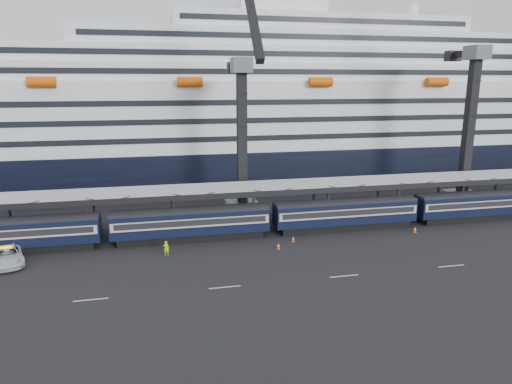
# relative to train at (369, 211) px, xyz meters

# --- Properties ---
(ground) EXTENTS (260.00, 260.00, 0.00)m
(ground) POSITION_rel_train_xyz_m (4.65, -10.00, -2.20)
(ground) COLOR black
(ground) RESTS_ON ground
(train) EXTENTS (133.05, 3.00, 4.05)m
(train) POSITION_rel_train_xyz_m (0.00, 0.00, 0.00)
(train) COLOR black
(train) RESTS_ON ground
(canopy) EXTENTS (130.00, 6.25, 5.53)m
(canopy) POSITION_rel_train_xyz_m (4.65, 4.00, 3.05)
(canopy) COLOR #95989D
(canopy) RESTS_ON ground
(cruise_ship) EXTENTS (214.09, 28.84, 34.00)m
(cruise_ship) POSITION_rel_train_xyz_m (3.57, 35.99, 10.14)
(cruise_ship) COLOR black
(cruise_ship) RESTS_ON ground
(crane_dark_near) EXTENTS (4.50, 17.75, 35.08)m
(crane_dark_near) POSITION_rel_train_xyz_m (-15.35, 8.59, 9.73)
(crane_dark_near) COLOR #46484D
(crane_dark_near) RESTS_ON ground
(crane_dark_mid) EXTENTS (4.50, 18.24, 39.64)m
(crane_dark_mid) POSITION_rel_train_xyz_m (19.65, 7.59, 11.16)
(crane_dark_mid) COLOR #46484D
(crane_dark_mid) RESTS_ON ground
(pickup_truck) EXTENTS (4.85, 7.06, 1.79)m
(pickup_truck) POSITION_rel_train_xyz_m (-43.00, -3.47, -1.30)
(pickup_truck) COLOR silver
(pickup_truck) RESTS_ON ground
(worker) EXTENTS (0.69, 0.52, 1.72)m
(worker) POSITION_rel_train_xyz_m (-26.50, -4.64, -1.34)
(worker) COLOR #BEF30C
(worker) RESTS_ON ground
(traffic_cone_b) EXTENTS (0.39, 0.39, 0.78)m
(traffic_cone_b) POSITION_rel_train_xyz_m (-13.81, -5.33, -1.81)
(traffic_cone_b) COLOR #D85106
(traffic_cone_b) RESTS_ON ground
(traffic_cone_c) EXTENTS (0.36, 0.36, 0.72)m
(traffic_cone_c) POSITION_rel_train_xyz_m (-11.42, -3.29, -1.85)
(traffic_cone_c) COLOR #D85106
(traffic_cone_c) RESTS_ON ground
(traffic_cone_d) EXTENTS (0.41, 0.41, 0.81)m
(traffic_cone_d) POSITION_rel_train_xyz_m (4.88, -3.22, -1.80)
(traffic_cone_d) COLOR #D85106
(traffic_cone_d) RESTS_ON ground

